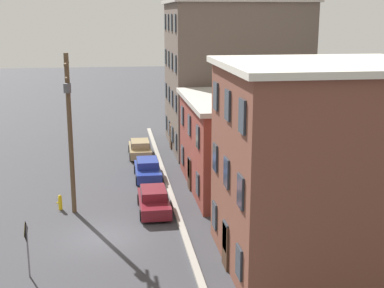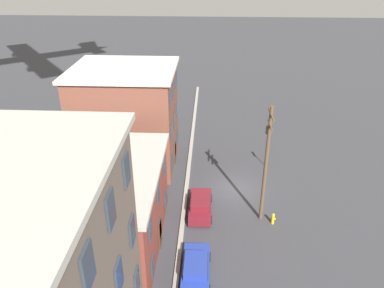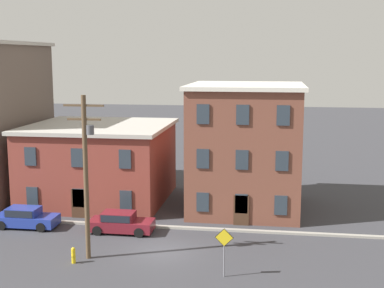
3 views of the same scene
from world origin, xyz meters
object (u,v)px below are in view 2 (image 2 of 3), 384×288
(car_blue, at_px, (196,268))
(fire_hydrant, at_px, (273,218))
(caution_sign, at_px, (268,150))
(utility_pole, at_px, (266,160))
(car_maroon, at_px, (200,205))

(car_blue, bearing_deg, fire_hydrant, -45.39)
(car_blue, relative_size, caution_sign, 1.59)
(caution_sign, xyz_separation_m, utility_pole, (-8.24, 1.54, 3.62))
(car_blue, relative_size, utility_pole, 0.45)
(car_maroon, height_order, caution_sign, caution_sign)
(caution_sign, bearing_deg, car_blue, 156.02)
(caution_sign, height_order, utility_pole, utility_pole)
(caution_sign, bearing_deg, car_maroon, 140.15)
(fire_hydrant, bearing_deg, car_maroon, 78.75)
(utility_pole, distance_m, fire_hydrant, 5.11)
(caution_sign, xyz_separation_m, fire_hydrant, (-8.87, 0.65, -1.38))
(car_maroon, relative_size, fire_hydrant, 4.58)
(car_blue, relative_size, fire_hydrant, 4.58)
(car_blue, xyz_separation_m, utility_pole, (6.43, -4.99, 4.73))
(car_maroon, bearing_deg, fire_hydrant, -101.25)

